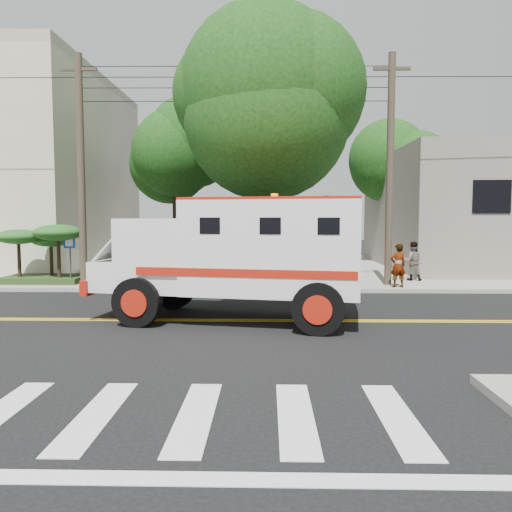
{
  "coord_description": "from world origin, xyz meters",
  "views": [
    {
      "loc": [
        1.6,
        -13.26,
        2.76
      ],
      "look_at": [
        1.25,
        1.91,
        1.6
      ],
      "focal_mm": 35.0,
      "sensor_mm": 36.0,
      "label": 1
    }
  ],
  "objects": [
    {
      "name": "ground",
      "position": [
        0.0,
        0.0,
        0.0
      ],
      "size": [
        100.0,
        100.0,
        0.0
      ],
      "primitive_type": "plane",
      "color": "black",
      "rests_on": "ground"
    },
    {
      "name": "sidewalk_ne",
      "position": [
        13.5,
        13.5,
        0.07
      ],
      "size": [
        17.0,
        17.0,
        0.15
      ],
      "primitive_type": "cube",
      "color": "gray",
      "rests_on": "ground"
    },
    {
      "name": "utility_pole_left",
      "position": [
        -5.6,
        6.0,
        4.5
      ],
      "size": [
        0.28,
        0.28,
        9.0
      ],
      "primitive_type": "cylinder",
      "color": "#382D23",
      "rests_on": "ground"
    },
    {
      "name": "utility_pole_right",
      "position": [
        6.3,
        6.2,
        4.5
      ],
      "size": [
        0.28,
        0.28,
        9.0
      ],
      "primitive_type": "cylinder",
      "color": "#382D23",
      "rests_on": "ground"
    },
    {
      "name": "tree_main",
      "position": [
        1.94,
        6.21,
        7.2
      ],
      "size": [
        6.08,
        5.7,
        9.85
      ],
      "color": "black",
      "rests_on": "ground"
    },
    {
      "name": "tree_left",
      "position": [
        -2.68,
        11.79,
        5.73
      ],
      "size": [
        4.48,
        4.2,
        7.7
      ],
      "color": "black",
      "rests_on": "ground"
    },
    {
      "name": "tree_right",
      "position": [
        8.84,
        15.77,
        6.09
      ],
      "size": [
        4.8,
        4.5,
        8.2
      ],
      "color": "black",
      "rests_on": "ground"
    },
    {
      "name": "traffic_signal",
      "position": [
        3.8,
        5.6,
        2.23
      ],
      "size": [
        0.15,
        0.18,
        3.6
      ],
      "color": "#3F3F42",
      "rests_on": "ground"
    },
    {
      "name": "accessibility_sign",
      "position": [
        -6.2,
        6.17,
        1.37
      ],
      "size": [
        0.45,
        0.1,
        2.02
      ],
      "color": "#3F3F42",
      "rests_on": "ground"
    },
    {
      "name": "palm_planter",
      "position": [
        -7.44,
        6.62,
        1.65
      ],
      "size": [
        3.52,
        2.63,
        2.36
      ],
      "color": "#1E3314",
      "rests_on": "sidewalk_nw"
    },
    {
      "name": "armored_truck",
      "position": [
        0.87,
        0.03,
        1.86
      ],
      "size": [
        7.52,
        3.9,
        3.27
      ],
      "rotation": [
        0.0,
        0.0,
        -0.18
      ],
      "color": "white",
      "rests_on": "ground"
    },
    {
      "name": "pedestrian_a",
      "position": [
        6.51,
        5.52,
        0.97
      ],
      "size": [
        0.66,
        0.5,
        1.65
      ],
      "primitive_type": "imported",
      "rotation": [
        0.0,
        0.0,
        3.33
      ],
      "color": "gray",
      "rests_on": "sidewalk_ne"
    },
    {
      "name": "pedestrian_b",
      "position": [
        7.66,
        7.62,
        0.96
      ],
      "size": [
        0.87,
        0.73,
        1.63
      ],
      "primitive_type": "imported",
      "rotation": [
        0.0,
        0.0,
        2.99
      ],
      "color": "gray",
      "rests_on": "sidewalk_ne"
    }
  ]
}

